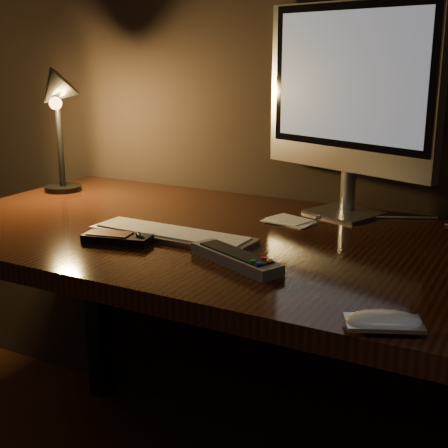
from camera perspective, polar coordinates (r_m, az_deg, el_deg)
The scene contains 9 objects.
desk at distance 1.45m, azimuth 4.67°, elevation -5.52°, with size 1.60×0.75×0.75m.
monitor at distance 1.52m, azimuth 11.39°, elevation 11.73°, with size 0.46×0.19×0.50m.
keyboard at distance 1.36m, azimuth -4.79°, elevation -0.92°, with size 0.38×0.10×0.01m, color silver.
mouse at distance 0.94m, azimuth 14.39°, elevation -8.86°, with size 0.11×0.06×0.02m, color white.
media_remote at distance 1.33m, azimuth -9.74°, elevation -1.27°, with size 0.15×0.08×0.03m.
tv_remote at distance 1.18m, azimuth 1.07°, elevation -3.14°, with size 0.22×0.14×0.03m.
papers at distance 1.48m, azimuth 5.98°, elevation 0.28°, with size 0.12×0.08×0.01m, color white.
desk_lamp at distance 1.79m, azimuth -15.10°, elevation 10.09°, with size 0.18×0.19×0.35m.
cable at distance 1.52m, azimuth 19.09°, elevation -0.09°, with size 0.00×0.00×0.57m, color white.
Camera 1 is at (0.54, 0.69, 1.14)m, focal length 50.00 mm.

